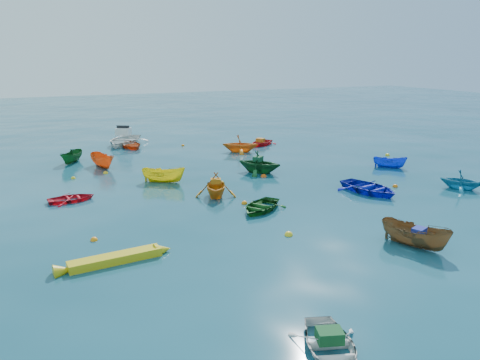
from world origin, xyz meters
name	(u,v)px	position (x,y,z in m)	size (l,w,h in m)	color
ground	(280,210)	(0.00, 0.00, 0.00)	(160.00, 160.00, 0.00)	#093646
dinghy_white_near	(330,353)	(-4.79, -11.11, 0.00)	(1.97, 2.76, 0.57)	silver
sampan_brown_mid	(414,246)	(2.70, -6.56, 0.00)	(1.14, 3.01, 1.17)	brown
dinghy_blue_se	(369,192)	(6.29, 0.63, 0.00)	(2.64, 3.70, 0.77)	#0D18AD
dinghy_orange_w	(216,196)	(-2.11, 3.73, 0.00)	(2.39, 2.77, 1.46)	orange
sampan_yellow_mid	(164,182)	(-3.98, 7.91, 0.00)	(1.06, 2.82, 1.09)	yellow
dinghy_green_e	(260,210)	(-0.97, 0.40, 0.00)	(2.11, 2.95, 0.61)	#104613
dinghy_cyan_se	(461,189)	(11.82, -1.10, 0.00)	(2.06, 2.39, 1.26)	teal
dinghy_red_nw	(72,201)	(-9.70, 6.16, 0.00)	(1.77, 2.47, 0.51)	red
sampan_orange_n	(103,167)	(-6.80, 13.75, 0.00)	(1.12, 2.98, 1.15)	#DF5414
dinghy_green_n	(259,173)	(2.67, 7.61, 0.00)	(2.61, 3.02, 1.59)	#114B1F
dinghy_red_ne	(261,145)	(7.45, 16.64, 0.00)	(2.12, 2.97, 0.62)	red
sampan_blue_far	(389,167)	(11.86, 5.07, 0.00)	(0.88, 2.34, 0.90)	blue
dinghy_red_far	(131,148)	(-3.40, 20.41, 0.00)	(2.34, 3.27, 0.68)	#CA3F10
dinghy_orange_far	(240,152)	(4.48, 14.63, 0.00)	(2.51, 2.92, 1.53)	orange
sampan_green_far	(72,163)	(-8.64, 16.25, 0.00)	(1.01, 2.67, 1.03)	#124E1E
kayak_yellow	(116,262)	(-8.96, -2.90, 0.00)	(0.64, 4.25, 0.44)	gold
motorboat_white	(124,145)	(-3.62, 22.11, 0.00)	(3.57, 4.99, 1.64)	white
tarp_green_a	(330,336)	(-4.76, -11.01, 0.45)	(0.70, 0.53, 0.34)	#124B21
tarp_blue_a	(419,231)	(2.76, -6.70, 0.72)	(0.58, 0.44, 0.28)	navy
tarp_orange_a	(216,181)	(-2.09, 3.78, 0.87)	(0.57, 0.43, 0.28)	#BD6D13
tarp_green_b	(258,159)	(2.60, 7.69, 0.96)	(0.68, 0.51, 0.33)	#124828
tarp_orange_b	(260,140)	(7.37, 16.58, 0.47)	(0.68, 0.52, 0.33)	#C86614
buoy_or_a	(94,240)	(-9.40, -0.24, 0.00)	(0.32, 0.32, 0.32)	orange
buoy_ye_a	(289,235)	(-1.44, -3.28, 0.00)	(0.38, 0.38, 0.38)	yellow
buoy_or_b	(395,187)	(8.55, 0.89, 0.00)	(0.33, 0.33, 0.33)	orange
buoy_ye_b	(73,179)	(-9.09, 11.25, 0.00)	(0.29, 0.29, 0.29)	yellow
buoy_or_c	(244,204)	(-1.25, 1.73, 0.00)	(0.32, 0.32, 0.32)	orange
buoy_ye_c	(221,184)	(-0.81, 6.05, 0.00)	(0.39, 0.39, 0.39)	gold
buoy_or_d	(264,177)	(2.37, 6.41, 0.00)	(0.39, 0.39, 0.39)	#D24A0B
buoy_ye_d	(106,173)	(-6.94, 11.79, 0.00)	(0.33, 0.33, 0.33)	yellow
buoy_or_e	(183,146)	(1.00, 19.27, 0.00)	(0.29, 0.29, 0.29)	orange
buoy_ye_e	(387,156)	(14.61, 8.35, 0.00)	(0.36, 0.36, 0.36)	yellow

